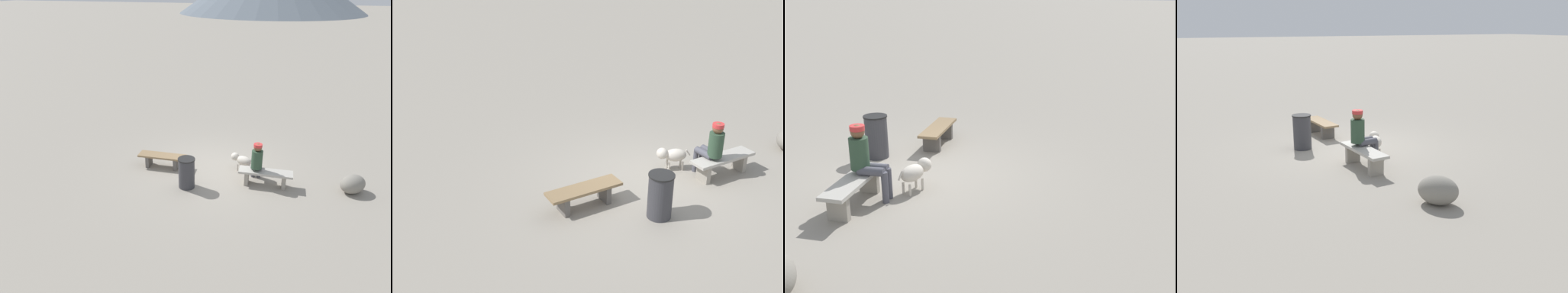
% 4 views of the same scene
% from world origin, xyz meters
% --- Properties ---
extents(ground, '(210.00, 210.00, 0.06)m').
position_xyz_m(ground, '(0.00, 0.00, -0.03)').
color(ground, gray).
extents(bench_left, '(1.53, 0.54, 0.42)m').
position_xyz_m(bench_left, '(-1.65, -0.33, 0.30)').
color(bench_left, '#605B56').
rests_on(bench_left, ground).
extents(bench_right, '(1.54, 0.53, 0.46)m').
position_xyz_m(bench_right, '(1.59, -0.47, 0.33)').
color(bench_right, gray).
rests_on(bench_right, ground).
extents(seated_person, '(0.37, 0.66, 1.29)m').
position_xyz_m(seated_person, '(1.31, -0.40, 0.75)').
color(seated_person, '#2D4733').
rests_on(seated_person, ground).
extents(dog, '(0.75, 0.44, 0.53)m').
position_xyz_m(dog, '(0.76, 0.23, 0.36)').
color(dog, beige).
rests_on(dog, ground).
extents(trash_bin, '(0.49, 0.49, 0.89)m').
position_xyz_m(trash_bin, '(-0.52, -1.24, 0.45)').
color(trash_bin, '#38383D').
rests_on(trash_bin, ground).
extents(boulder, '(0.92, 0.90, 0.53)m').
position_xyz_m(boulder, '(3.95, -0.11, 0.26)').
color(boulder, gray).
rests_on(boulder, ground).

